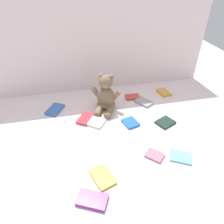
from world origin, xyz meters
The scene contains 15 objects.
ground_plane centered at (0.00, 0.00, 0.00)m, with size 3.20×3.20×0.00m, color silver.
backdrop_drape centered at (0.00, 0.41, 0.36)m, with size 1.75×0.03×0.71m, color silver.
teddy_bear centered at (0.00, 0.09, 0.10)m, with size 0.22×0.23×0.27m.
book_case_0 centered at (0.29, 0.10, 0.01)m, with size 0.08×0.12×0.02m, color #939396.
book_case_1 centered at (0.12, -0.12, 0.01)m, with size 0.09×0.10×0.02m, color #2062AD.
book_case_2 centered at (-0.37, 0.14, 0.01)m, with size 0.09×0.14×0.02m, color #3363AB.
book_case_3 centered at (-0.20, -0.62, 0.01)m, with size 0.08×0.14×0.02m, color purple.
book_case_4 centered at (-0.17, -0.01, 0.01)m, with size 0.08×0.13×0.02m, color #BE323E.
book_case_5 centered at (0.17, -0.42, 0.01)m, with size 0.07×0.09×0.01m, color #B46C85.
book_case_6 centered at (0.31, -0.46, 0.01)m, with size 0.09×0.12×0.01m, color #71B9E1.
book_case_7 centered at (-0.13, -0.50, 0.01)m, with size 0.09×0.14×0.02m, color gold.
book_case_8 centered at (-0.10, -0.07, 0.01)m, with size 0.10×0.10×0.02m, color white.
book_case_9 centered at (0.50, 0.20, 0.01)m, with size 0.08×0.12×0.02m, color gold.
book_case_10 centered at (0.23, 0.18, 0.01)m, with size 0.07×0.11×0.02m, color #C63C32.
book_case_11 centered at (0.35, -0.16, 0.01)m, with size 0.09×0.11×0.01m, color #182D26.
Camera 1 is at (-0.22, -1.14, 0.88)m, focal length 33.35 mm.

